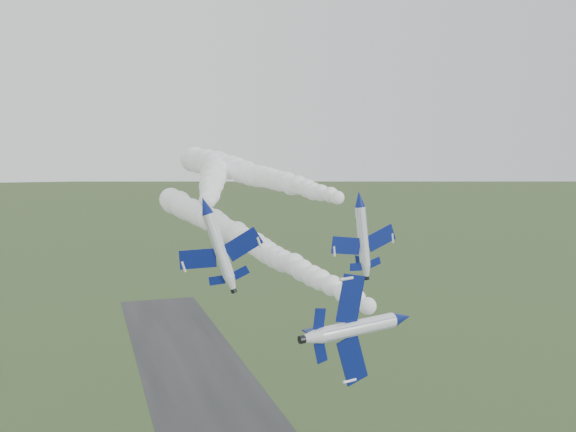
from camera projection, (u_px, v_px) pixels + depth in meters
name	position (u px, v px, depth m)	size (l,w,h in m)	color
jet_lead	(402.00, 318.00, 60.28)	(3.63, 12.09, 10.01)	white
smoke_trail_jet_lead	(238.00, 235.00, 95.94)	(4.62, 74.87, 4.62)	white
jet_pair_left	(205.00, 205.00, 72.65)	(9.44, 11.55, 3.74)	white
smoke_trail_jet_pair_left	(213.00, 177.00, 102.94)	(5.04, 56.20, 5.04)	white
jet_pair_right	(360.00, 199.00, 78.92)	(9.47, 11.26, 2.85)	white
smoke_trail_jet_pair_right	(249.00, 173.00, 108.08)	(5.03, 61.70, 5.03)	white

